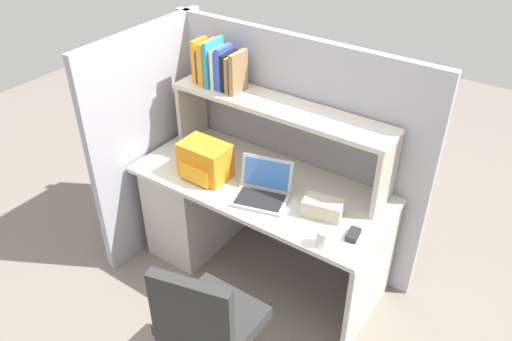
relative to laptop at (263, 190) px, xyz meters
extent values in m
plane|color=slate|center=(-0.09, 0.11, -0.78)|extent=(8.00, 8.00, 0.00)
cube|color=beige|center=(-0.09, 0.11, -0.07)|extent=(1.60, 0.70, 0.03)
cube|color=beige|center=(-0.64, 0.11, -0.43)|extent=(0.40, 0.64, 0.70)
cube|color=beige|center=(0.69, 0.11, -0.43)|extent=(0.03, 0.64, 0.70)
cube|color=#9E9EA8|center=(-0.09, 0.49, -0.01)|extent=(1.84, 0.05, 1.55)
cube|color=#9E9EA8|center=(-0.94, 0.06, -0.01)|extent=(0.05, 1.06, 1.55)
cube|color=#B3A99C|center=(-0.79, 0.31, 0.16)|extent=(0.03, 0.28, 0.42)
cube|color=#B3A99C|center=(0.61, 0.31, 0.16)|extent=(0.03, 0.28, 0.42)
cube|color=beige|center=(-0.09, 0.31, 0.38)|extent=(1.44, 0.28, 0.03)
cube|color=orange|center=(-0.70, 0.31, 0.54)|extent=(0.03, 0.13, 0.27)
cube|color=teal|center=(-0.66, 0.32, 0.51)|extent=(0.02, 0.14, 0.21)
cube|color=orange|center=(-0.63, 0.31, 0.54)|extent=(0.04, 0.17, 0.28)
cube|color=teal|center=(-0.58, 0.31, 0.55)|extent=(0.03, 0.18, 0.29)
cube|color=white|center=(-0.55, 0.31, 0.52)|extent=(0.02, 0.15, 0.25)
cube|color=blue|center=(-0.50, 0.31, 0.53)|extent=(0.04, 0.14, 0.27)
cube|color=black|center=(-0.47, 0.32, 0.52)|extent=(0.03, 0.16, 0.24)
cube|color=olive|center=(-0.43, 0.32, 0.51)|extent=(0.03, 0.17, 0.23)
cube|color=olive|center=(-0.39, 0.31, 0.53)|extent=(0.03, 0.16, 0.26)
cube|color=#B7BABF|center=(0.01, -0.04, -0.04)|extent=(0.36, 0.30, 0.02)
cube|color=black|center=(0.01, -0.05, -0.03)|extent=(0.31, 0.24, 0.00)
cube|color=#B7BABF|center=(-0.02, 0.07, 0.07)|extent=(0.32, 0.15, 0.20)
cube|color=#3F72CC|center=(-0.02, 0.06, 0.07)|extent=(0.28, 0.12, 0.16)
cube|color=orange|center=(-0.42, -0.01, 0.06)|extent=(0.30, 0.20, 0.23)
cube|color=#FFA123|center=(-0.42, -0.12, 0.01)|extent=(0.22, 0.04, 0.10)
cube|color=#262628|center=(0.59, -0.02, -0.03)|extent=(0.07, 0.11, 0.03)
cylinder|color=white|center=(0.49, -0.16, 0.00)|extent=(0.08, 0.08, 0.10)
cube|color=#BFB299|center=(0.37, 0.05, 0.00)|extent=(0.24, 0.16, 0.10)
cube|color=#2D2D2D|center=(0.17, -0.71, -0.33)|extent=(0.44, 0.44, 0.08)
cube|color=#2D2D2D|center=(0.22, -0.90, -0.07)|extent=(0.40, 0.16, 0.44)
camera|label=1|loc=(1.34, -2.01, 1.78)|focal=36.03mm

